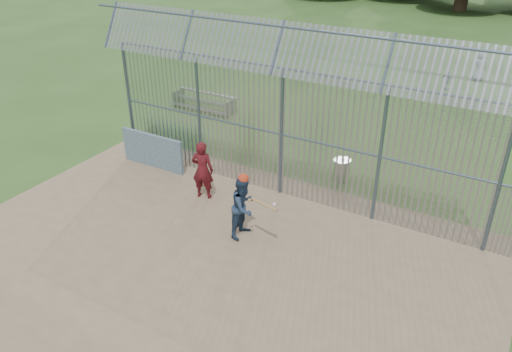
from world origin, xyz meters
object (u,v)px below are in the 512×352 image
Objects in this scene: trash_can at (342,170)px; bleacher at (204,101)px; onlooker at (203,170)px; dugout_wall at (153,151)px; batter at (244,207)px.

bleacher is (-7.64, 3.00, 0.03)m from trash_can.
dugout_wall is at bearing -32.03° from onlooker.
batter is 9.75m from bleacher.
dugout_wall is 2.82m from onlooker.
dugout_wall is 5.18m from batter.
batter reaches higher than trash_can.
trash_can is (5.97, 2.34, -0.24)m from dugout_wall.
batter is 2.13× the size of trash_can.
trash_can is 0.27× the size of bleacher.
onlooker is at bearing -54.68° from bleacher.
dugout_wall is 3.05× the size of trash_can.
dugout_wall is at bearing -158.57° from trash_can.
batter is 2.39m from onlooker.
batter is 0.94× the size of onlooker.
onlooker is at bearing -136.13° from trash_can.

